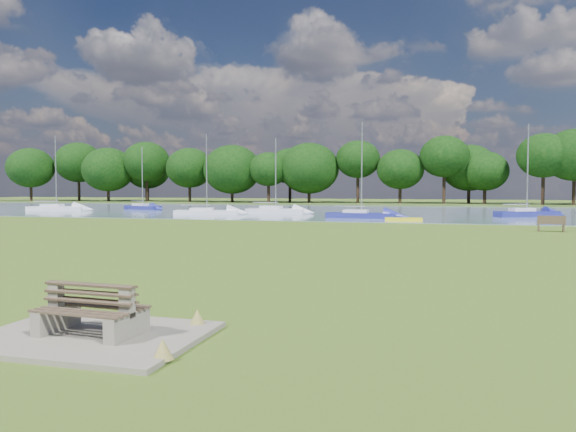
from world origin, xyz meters
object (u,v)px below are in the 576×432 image
(kayak, at_px, (404,219))
(sailboat_5, at_px, (142,206))
(sailboat_6, at_px, (526,211))
(sailboat_7, at_px, (361,213))
(sailboat_1, at_px, (206,211))
(sailboat_0, at_px, (56,207))
(bench_pair, at_px, (91,312))
(riverbank_bench, at_px, (551,224))
(sailboat_2, at_px, (275,209))

(kayak, relative_size, sailboat_5, 0.39)
(sailboat_6, height_order, sailboat_7, sailboat_6)
(sailboat_1, relative_size, sailboat_6, 0.94)
(kayak, height_order, sailboat_7, sailboat_7)
(sailboat_0, xyz_separation_m, sailboat_6, (51.85, 0.69, 0.04))
(bench_pair, distance_m, kayak, 38.13)
(sailboat_5, relative_size, sailboat_6, 0.89)
(sailboat_0, bearing_deg, sailboat_6, -11.80)
(bench_pair, bearing_deg, kayak, 88.36)
(kayak, distance_m, sailboat_1, 21.03)
(kayak, bearing_deg, sailboat_0, 163.90)
(riverbank_bench, height_order, sailboat_7, sailboat_7)
(sailboat_0, height_order, sailboat_5, sailboat_0)
(sailboat_7, bearing_deg, sailboat_1, 175.07)
(riverbank_bench, height_order, kayak, riverbank_bench)
(sailboat_6, bearing_deg, kayak, -161.61)
(sailboat_1, height_order, sailboat_6, sailboat_6)
(riverbank_bench, distance_m, sailboat_1, 33.02)
(sailboat_1, relative_size, sailboat_2, 1.03)
(sailboat_6, bearing_deg, sailboat_1, 163.22)
(sailboat_0, distance_m, sailboat_5, 9.96)
(sailboat_5, xyz_separation_m, sailboat_6, (43.67, -4.98, 0.05))
(riverbank_bench, distance_m, kayak, 12.61)
(sailboat_5, distance_m, sailboat_7, 31.02)
(sailboat_2, height_order, sailboat_6, sailboat_6)
(sailboat_1, distance_m, sailboat_7, 16.25)
(sailboat_0, bearing_deg, sailboat_2, -12.09)
(sailboat_1, distance_m, sailboat_5, 15.80)
(sailboat_0, xyz_separation_m, sailboat_2, (27.12, 0.23, 0.01))
(bench_pair, relative_size, sailboat_2, 0.25)
(riverbank_bench, distance_m, sailboat_5, 48.58)
(sailboat_2, relative_size, sailboat_7, 0.92)
(sailboat_7, bearing_deg, kayak, -39.67)
(sailboat_7, bearing_deg, bench_pair, -86.59)
(riverbank_bench, relative_size, sailboat_1, 0.21)
(sailboat_5, relative_size, sailboat_7, 0.89)
(bench_pair, xyz_separation_m, sailboat_2, (-10.93, 47.52, 0.01))
(sailboat_2, xyz_separation_m, sailboat_5, (-18.94, 5.45, -0.03))
(sailboat_0, height_order, sailboat_2, sailboat_0)
(sailboat_1, xyz_separation_m, sailboat_5, (-12.76, 9.31, 0.05))
(sailboat_2, bearing_deg, kayak, -32.95)
(kayak, height_order, sailboat_5, sailboat_5)
(kayak, xyz_separation_m, sailboat_2, (-14.07, 9.52, 0.34))
(sailboat_7, bearing_deg, riverbank_bench, -37.20)
(sailboat_2, bearing_deg, sailboat_6, 2.22)
(sailboat_1, height_order, sailboat_5, sailboat_1)
(sailboat_1, xyz_separation_m, sailboat_7, (16.13, -1.98, 0.04))
(kayak, relative_size, sailboat_1, 0.37)
(riverbank_bench, relative_size, sailboat_2, 0.22)
(sailboat_6, xyz_separation_m, sailboat_7, (-14.78, -6.31, -0.06))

